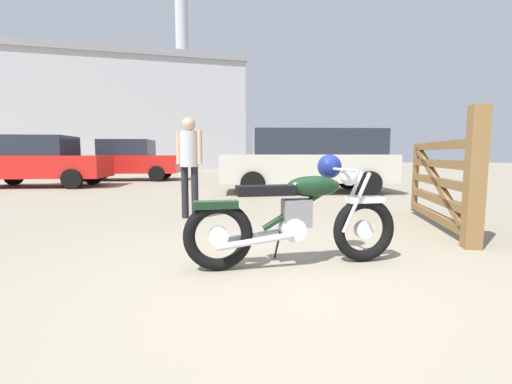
{
  "coord_description": "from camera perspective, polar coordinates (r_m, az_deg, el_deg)",
  "views": [
    {
      "loc": [
        -0.96,
        -2.8,
        1.06
      ],
      "look_at": [
        -0.1,
        1.14,
        0.63
      ],
      "focal_mm": 24.72,
      "sensor_mm": 36.0,
      "label": 1
    }
  ],
  "objects": [
    {
      "name": "ground_plane",
      "position": [
        3.14,
        6.39,
        -13.66
      ],
      "size": [
        80.0,
        80.0,
        0.0
      ],
      "primitive_type": "plane",
      "color": "gray"
    },
    {
      "name": "bystander",
      "position": [
        5.92,
        -10.76,
        5.57
      ],
      "size": [
        0.42,
        0.3,
        1.66
      ],
      "rotation": [
        0.0,
        0.0,
        1.09
      ],
      "color": "black",
      "rests_on": "ground_plane"
    },
    {
      "name": "silver_sedan_mid",
      "position": [
        15.59,
        -20.07,
        4.88
      ],
      "size": [
        4.4,
        2.38,
        1.67
      ],
      "rotation": [
        0.0,
        0.0,
        3.0
      ],
      "color": "black",
      "rests_on": "ground_plane"
    },
    {
      "name": "pale_sedan_back",
      "position": [
        13.59,
        -31.58,
        4.23
      ],
      "size": [
        4.39,
        2.35,
        1.67
      ],
      "rotation": [
        0.0,
        0.0,
        -0.13
      ],
      "color": "black",
      "rests_on": "ground_plane"
    },
    {
      "name": "vintage_motorcycle",
      "position": [
        3.4,
        6.98,
        -3.6
      ],
      "size": [
        2.08,
        0.74,
        1.07
      ],
      "rotation": [
        0.0,
        0.0,
        -0.02
      ],
      "color": "black",
      "rests_on": "ground_plane"
    },
    {
      "name": "timber_gate",
      "position": [
        5.5,
        28.26,
        1.63
      ],
      "size": [
        1.08,
        2.4,
        1.6
      ],
      "rotation": [
        0.0,
        0.0,
        1.18
      ],
      "color": "brown",
      "rests_on": "ground_plane"
    },
    {
      "name": "industrial_building",
      "position": [
        32.4,
        -18.96,
        11.3
      ],
      "size": [
        17.26,
        13.98,
        16.79
      ],
      "rotation": [
        0.0,
        0.0,
        0.04
      ],
      "color": "#B2B2B7",
      "rests_on": "ground_plane"
    },
    {
      "name": "blue_hatchback_right",
      "position": [
        17.24,
        12.68,
        5.18
      ],
      "size": [
        4.26,
        2.04,
        1.67
      ],
      "rotation": [
        0.0,
        0.0,
        3.1
      ],
      "color": "black",
      "rests_on": "ground_plane"
    },
    {
      "name": "white_estate_far",
      "position": [
        9.98,
        8.62,
        5.32
      ],
      "size": [
        4.93,
        2.56,
        1.74
      ],
      "rotation": [
        0.0,
        0.0,
        2.97
      ],
      "color": "black",
      "rests_on": "ground_plane"
    },
    {
      "name": "red_hatchback_near",
      "position": [
        20.65,
        8.01,
        5.39
      ],
      "size": [
        4.35,
        2.25,
        1.67
      ],
      "rotation": [
        0.0,
        0.0,
        -0.1
      ],
      "color": "black",
      "rests_on": "ground_plane"
    }
  ]
}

